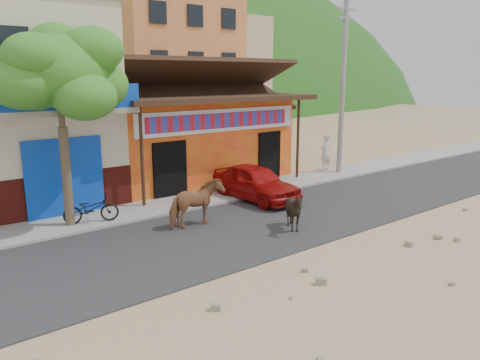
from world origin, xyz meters
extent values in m
plane|color=#9E825B|center=(0.00, 0.00, 0.00)|extent=(120.00, 120.00, 0.00)
cube|color=#28282B|center=(0.00, 2.50, 0.02)|extent=(60.00, 5.00, 0.04)
cube|color=gray|center=(0.00, 6.00, 0.06)|extent=(60.00, 2.00, 0.12)
cube|color=orange|center=(2.00, 10.00, 1.80)|extent=(8.00, 6.00, 3.60)
cube|color=#CC723F|center=(9.00, 24.00, 6.00)|extent=(9.00, 9.00, 12.00)
cube|color=tan|center=(18.00, 30.00, 5.00)|extent=(8.00, 8.00, 10.00)
cylinder|color=gray|center=(8.20, 6.00, 4.12)|extent=(0.24, 0.24, 8.00)
imported|color=#9B633E|center=(-1.52, 3.44, 0.77)|extent=(1.78, 0.89, 1.46)
imported|color=black|center=(0.60, 1.34, 0.65)|extent=(1.34, 1.27, 1.21)
imported|color=#A40C0B|center=(1.99, 4.80, 0.70)|extent=(1.60, 3.90, 1.33)
imported|color=black|center=(-4.00, 5.61, 0.56)|extent=(1.76, 1.06, 0.88)
imported|color=silver|center=(8.00, 6.70, 1.00)|extent=(0.67, 0.46, 1.75)
camera|label=1|loc=(-9.00, -8.21, 4.60)|focal=35.00mm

